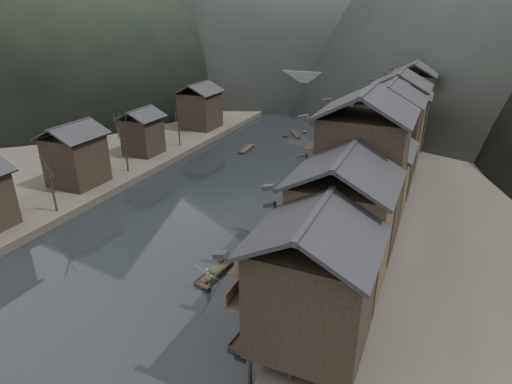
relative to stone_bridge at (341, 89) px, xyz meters
The scene contains 12 objects.
water 72.18m from the stone_bridge, 90.00° to the right, with size 300.00×300.00×0.00m, color black.
left_bank 47.64m from the stone_bridge, 137.56° to the right, with size 40.00×200.00×1.20m, color #2D2823.
stilt_houses 55.53m from the stone_bridge, 71.82° to the right, with size 9.00×67.60×17.11m.
left_houses 55.79m from the stone_bridge, 111.56° to the right, with size 8.10×53.20×8.73m.
bare_trees 65.93m from the stone_bridge, 104.94° to the right, with size 3.52×41.98×7.05m.
moored_sampans 52.33m from the stone_bridge, 76.84° to the right, with size 3.08×59.42×0.47m.
midriver_boats 25.92m from the stone_bridge, 93.39° to the right, with size 14.58×25.14×0.45m.
stone_bridge is the anchor object (origin of this frame).
hero_sampan 72.80m from the stone_bridge, 85.28° to the right, with size 1.80×5.16×0.44m.
cargo_heap 72.53m from the stone_bridge, 85.29° to the right, with size 1.12×1.47×0.67m, color black.
boatman 74.51m from the stone_bridge, 85.17° to the right, with size 0.60×0.39×1.65m, color slate.
bamboo_pole 74.44m from the stone_bridge, 85.01° to the right, with size 0.06×0.06×4.02m, color #8C7A51.
Camera 1 is at (23.02, -29.36, 22.89)m, focal length 30.00 mm.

